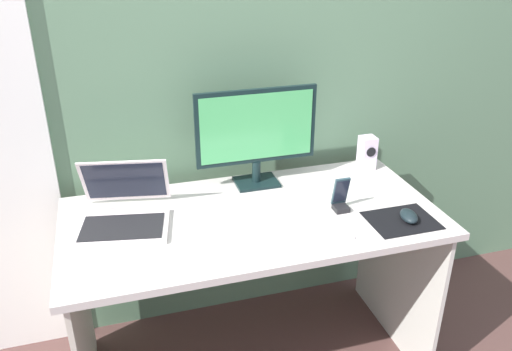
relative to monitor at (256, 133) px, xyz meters
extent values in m
cube|color=#587B5E|center=(-0.09, 0.19, 0.26)|extent=(6.00, 0.04, 2.50)
cube|color=beige|center=(-0.09, -0.25, -0.25)|extent=(1.43, 0.70, 0.03)
cube|color=beige|center=(-0.77, -0.25, -0.62)|extent=(0.02, 0.66, 0.73)
cube|color=beige|center=(0.58, -0.25, -0.62)|extent=(0.02, 0.66, 0.73)
cube|color=black|center=(0.00, 0.00, -0.23)|extent=(0.18, 0.14, 0.01)
cylinder|color=black|center=(0.00, 0.00, -0.18)|extent=(0.04, 0.04, 0.09)
cube|color=black|center=(0.00, 0.00, 0.03)|extent=(0.51, 0.02, 0.31)
cube|color=#4CB266|center=(0.00, -0.01, 0.03)|extent=(0.47, 0.00, 0.28)
cube|color=silver|center=(0.52, 0.01, -0.16)|extent=(0.07, 0.07, 0.15)
cylinder|color=black|center=(0.52, -0.03, -0.14)|extent=(0.04, 0.00, 0.04)
cube|color=white|center=(-0.57, -0.22, -0.22)|extent=(0.36, 0.29, 0.02)
cube|color=black|center=(-0.57, -0.23, -0.22)|extent=(0.32, 0.23, 0.00)
cube|color=white|center=(-0.54, -0.06, -0.12)|extent=(0.34, 0.16, 0.21)
cube|color=#1E2333|center=(-0.54, -0.07, -0.11)|extent=(0.31, 0.14, 0.18)
cube|color=white|center=(-0.01, -0.47, -0.23)|extent=(0.43, 0.13, 0.01)
cube|color=black|center=(0.43, -0.45, -0.23)|extent=(0.25, 0.20, 0.00)
ellipsoid|color=black|center=(0.46, -0.46, -0.21)|extent=(0.08, 0.11, 0.04)
cube|color=black|center=(0.25, -0.32, -0.22)|extent=(0.06, 0.05, 0.02)
cube|color=#283F48|center=(0.25, -0.30, -0.15)|extent=(0.06, 0.04, 0.12)
cube|color=#1E2333|center=(0.25, -0.31, -0.15)|extent=(0.05, 0.02, 0.10)
camera|label=1|loc=(-0.57, -1.93, 0.78)|focal=36.87mm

